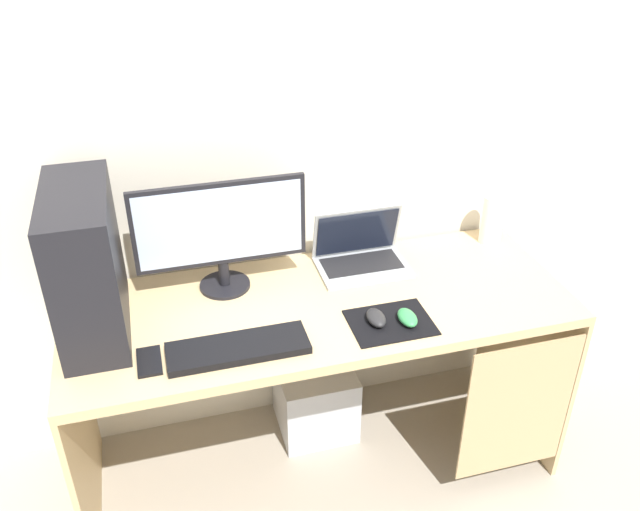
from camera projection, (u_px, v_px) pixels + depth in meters
The scene contains 13 objects.
ground_plane at pixel (320, 458), 2.58m from camera, with size 8.00×8.00×0.00m, color #9E9384.
wall_back at pixel (292, 101), 2.20m from camera, with size 4.00×0.05×2.60m.
desk at pixel (326, 336), 2.27m from camera, with size 1.66×0.63×0.73m.
pc_tower at pixel (86, 264), 1.97m from camera, with size 0.19×0.45×0.46m, color black.
monitor at pixel (221, 232), 2.16m from camera, with size 0.56×0.17×0.39m.
laptop at pixel (361, 255), 2.38m from camera, with size 0.32×0.22×0.21m.
speaker at pixel (492, 219), 2.50m from camera, with size 0.08×0.08×0.19m, color white.
keyboard at pixel (238, 348), 1.98m from camera, with size 0.42×0.14×0.02m, color black.
mousepad at pixel (390, 322), 2.10m from camera, with size 0.26×0.20×0.01m, color black.
mouse_left at pixel (376, 318), 2.09m from camera, with size 0.06×0.10×0.03m, color #232326.
mouse_right at pixel (407, 318), 2.09m from camera, with size 0.06×0.10×0.03m, color #338C4C.
cell_phone at pixel (149, 361), 1.94m from camera, with size 0.07×0.13×0.01m, color black.
subwoofer at pixel (315, 397), 2.66m from camera, with size 0.29×0.29×0.29m, color #B7BCC6.
Camera 1 is at (-0.48, -1.74, 2.00)m, focal length 37.48 mm.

